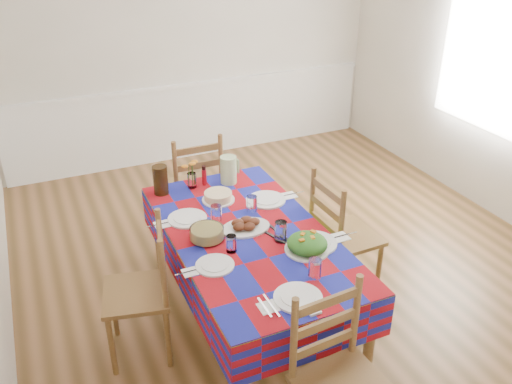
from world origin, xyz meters
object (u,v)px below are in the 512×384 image
chair_far (195,188)px  chair_left (143,292)px  dining_table (249,243)px  meat_platter (245,225)px  chair_near (339,382)px  tea_pitcher (161,180)px  chair_right (341,237)px  green_pitcher (228,170)px

chair_far → chair_left: (-0.77, -1.22, -0.03)m
dining_table → chair_left: size_ratio=1.92×
dining_table → meat_platter: (0.00, 0.06, 0.11)m
chair_left → meat_platter: bearing=108.0°
chair_near → chair_left: 1.42m
tea_pitcher → chair_near: bearing=-79.2°
chair_far → chair_left: size_ratio=1.06×
chair_left → dining_table: bearing=103.6°
tea_pitcher → chair_right: (1.16, -0.82, -0.35)m
meat_platter → chair_left: 0.82m
chair_far → chair_right: bearing=122.9°
green_pitcher → chair_left: (-0.93, -0.79, -0.37)m
meat_platter → chair_right: size_ratio=0.34×
chair_near → chair_far: (0.00, 2.42, 0.01)m
chair_near → chair_right: bearing=53.2°
chair_left → chair_near: bearing=45.3°
meat_platter → chair_left: chair_left is taller
chair_right → chair_left: bearing=88.8°
meat_platter → tea_pitcher: (-0.39, 0.76, 0.09)m
chair_left → chair_right: 1.53m
meat_platter → green_pitcher: 0.74m
chair_far → chair_right: size_ratio=1.01×
dining_table → green_pitcher: bearing=78.4°
meat_platter → chair_near: (-0.00, -1.27, -0.26)m
green_pitcher → chair_near: (-0.16, -1.99, -0.35)m
tea_pitcher → chair_right: 1.46m
dining_table → meat_platter: meat_platter is taller
tea_pitcher → meat_platter: bearing=-62.6°
meat_platter → chair_right: (0.76, -0.06, -0.26)m
chair_left → green_pitcher: bearing=143.2°
tea_pitcher → dining_table: bearing=-64.4°
dining_table → chair_right: bearing=-0.1°
chair_far → meat_platter: bearing=90.7°
green_pitcher → tea_pitcher: (-0.55, 0.04, 0.00)m
meat_platter → chair_left: bearing=-174.8°
dining_table → chair_far: 1.22m
meat_platter → chair_near: bearing=-90.2°
tea_pitcher → chair_right: chair_right is taller
tea_pitcher → chair_left: bearing=-114.5°
dining_table → chair_far: (-0.00, 1.21, -0.15)m
chair_near → chair_right: chair_right is taller
dining_table → chair_near: 1.22m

